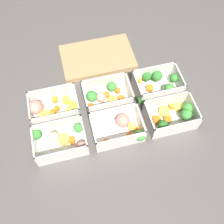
{
  "coord_description": "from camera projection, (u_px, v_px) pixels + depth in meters",
  "views": [
    {
      "loc": [
        -0.11,
        -0.43,
        0.79
      ],
      "look_at": [
        0.0,
        0.0,
        0.02
      ],
      "focal_mm": 42.0,
      "sensor_mm": 36.0,
      "label": 1
    }
  ],
  "objects": [
    {
      "name": "container_far_left",
      "position": [
        53.0,
        108.0,
        0.9
      ],
      "size": [
        0.18,
        0.12,
        0.07
      ],
      "color": "silver",
      "rests_on": "ground_plane"
    },
    {
      "name": "cutting_board",
      "position": [
        98.0,
        57.0,
        1.03
      ],
      "size": [
        0.28,
        0.18,
        0.02
      ],
      "color": "tan",
      "rests_on": "ground_plane"
    },
    {
      "name": "ground_plane",
      "position": [
        112.0,
        115.0,
        0.91
      ],
      "size": [
        4.0,
        4.0,
        0.0
      ],
      "primitive_type": "plane",
      "color": "#56514C"
    },
    {
      "name": "container_far_center",
      "position": [
        106.0,
        96.0,
        0.92
      ],
      "size": [
        0.16,
        0.11,
        0.07
      ],
      "color": "silver",
      "rests_on": "ground_plane"
    },
    {
      "name": "container_far_right",
      "position": [
        156.0,
        86.0,
        0.94
      ],
      "size": [
        0.17,
        0.13,
        0.07
      ],
      "color": "silver",
      "rests_on": "ground_plane"
    },
    {
      "name": "container_near_right",
      "position": [
        173.0,
        115.0,
        0.88
      ],
      "size": [
        0.17,
        0.12,
        0.07
      ],
      "color": "silver",
      "rests_on": "ground_plane"
    },
    {
      "name": "container_near_left",
      "position": [
        62.0,
        140.0,
        0.84
      ],
      "size": [
        0.18,
        0.12,
        0.07
      ],
      "color": "silver",
      "rests_on": "ground_plane"
    },
    {
      "name": "container_near_center",
      "position": [
        122.0,
        128.0,
        0.86
      ],
      "size": [
        0.16,
        0.12,
        0.07
      ],
      "color": "silver",
      "rests_on": "ground_plane"
    }
  ]
}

